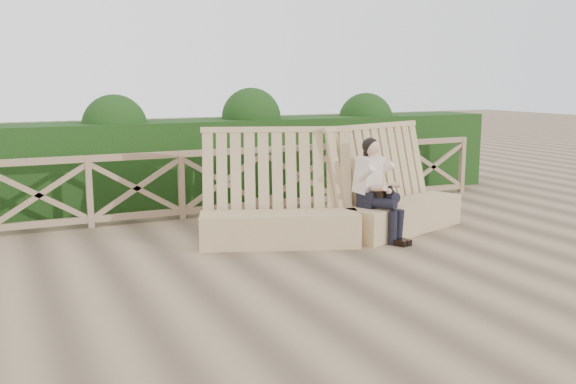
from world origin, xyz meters
name	(u,v)px	position (x,y,z in m)	size (l,w,h in m)	color
ground	(325,270)	(0.00, 0.00, 0.00)	(60.00, 60.00, 0.00)	brown
bench	(343,210)	(1.01, 1.31, 0.40)	(4.19, 1.46, 1.59)	#9D855A
woman	(376,186)	(1.37, 1.03, 0.77)	(0.56, 0.91, 1.43)	black
guardrail	(223,182)	(0.00, 3.50, 0.55)	(10.10, 0.09, 1.10)	#82684B
hedge	(201,162)	(0.00, 4.70, 0.75)	(12.00, 1.20, 1.50)	black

